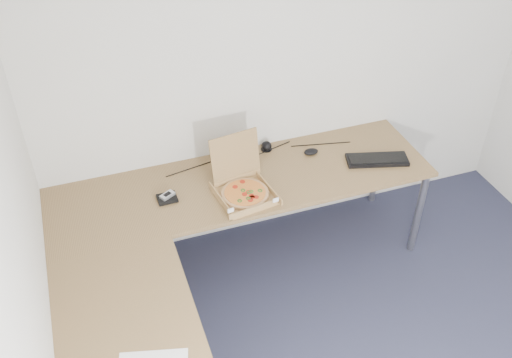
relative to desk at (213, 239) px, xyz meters
name	(u,v)px	position (x,y,z in m)	size (l,w,h in m)	color
room_shell	(450,251)	(0.82, -0.97, 0.55)	(3.50, 3.50, 2.50)	silver
desk	(213,239)	(0.00, 0.00, 0.00)	(2.50, 2.20, 0.73)	olive
pizza_box	(244,190)	(0.29, 0.29, 0.07)	(0.33, 0.39, 0.34)	#AE834D
drinking_glass	(253,151)	(0.46, 0.63, 0.09)	(0.07, 0.07, 0.12)	white
keyboard	(377,160)	(1.25, 0.33, 0.04)	(0.41, 0.15, 0.03)	black
mouse	(311,152)	(0.86, 0.55, 0.05)	(0.10, 0.07, 0.04)	black
wallet	(167,198)	(-0.18, 0.40, 0.04)	(0.12, 0.10, 0.02)	black
phone	(167,195)	(-0.17, 0.41, 0.06)	(0.09, 0.05, 0.02)	#B2B5BA
dome_speaker	(266,145)	(0.59, 0.71, 0.06)	(0.08, 0.08, 0.07)	black
cable_bundle	(256,156)	(0.50, 0.66, 0.03)	(0.64, 0.04, 0.01)	black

